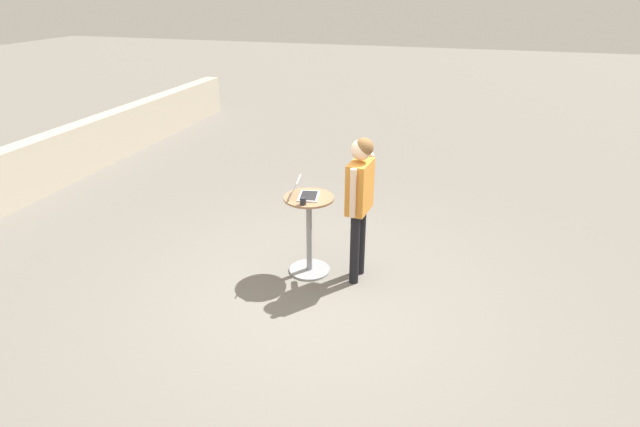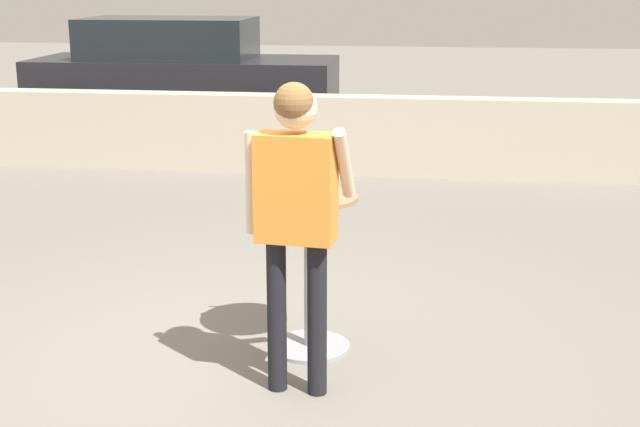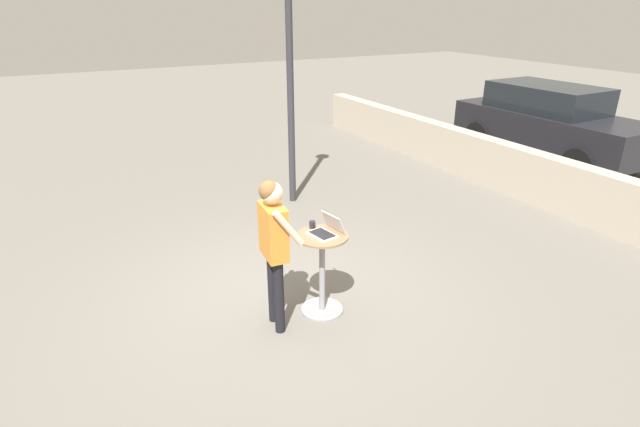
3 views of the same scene
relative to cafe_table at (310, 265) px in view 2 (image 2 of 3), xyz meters
The scene contains 7 objects.
ground_plane 0.78m from the cafe_table, 155.14° to the right, with size 50.00×50.00×0.00m, color slate.
pavement_kerb 5.20m from the cafe_table, 95.42° to the left, with size 15.90×0.35×0.93m.
cafe_table is the anchor object (origin of this frame).
laptop 0.50m from the cafe_table, 99.92° to the left, with size 0.38×0.38×0.22m.
coffee_mug 0.54m from the cafe_table, behind, with size 0.10×0.07×0.09m.
standing_person 0.83m from the cafe_table, 88.46° to the right, with size 0.59×0.36×1.77m.
parked_car_near_street 8.32m from the cafe_table, 111.81° to the left, with size 4.48×1.91×1.69m.
Camera 2 is at (1.28, -4.97, 2.30)m, focal length 50.00 mm.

